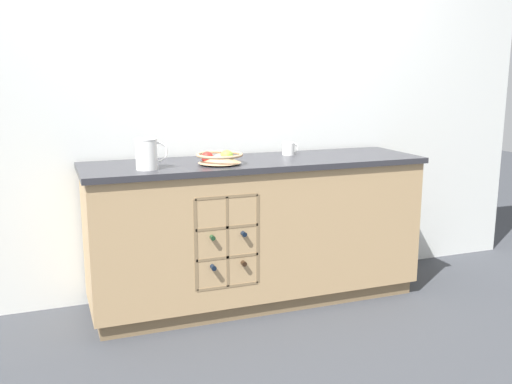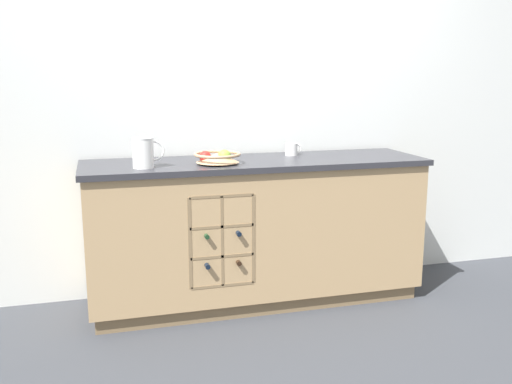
{
  "view_description": "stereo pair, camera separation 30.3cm",
  "coord_description": "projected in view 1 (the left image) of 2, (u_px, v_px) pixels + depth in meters",
  "views": [
    {
      "loc": [
        -1.22,
        -3.25,
        1.44
      ],
      "look_at": [
        0.0,
        0.0,
        0.72
      ],
      "focal_mm": 40.0,
      "sensor_mm": 36.0,
      "label": 1
    },
    {
      "loc": [
        -0.93,
        -3.34,
        1.44
      ],
      "look_at": [
        0.0,
        0.0,
        0.72
      ],
      "focal_mm": 40.0,
      "sensor_mm": 36.0,
      "label": 2
    }
  ],
  "objects": [
    {
      "name": "ground_plane",
      "position": [
        256.0,
        300.0,
        3.69
      ],
      "size": [
        14.0,
        14.0,
        0.0
      ],
      "primitive_type": "plane",
      "color": "#383A3F"
    },
    {
      "name": "back_wall",
      "position": [
        237.0,
        99.0,
        3.75
      ],
      "size": [
        4.47,
        0.06,
        2.55
      ],
      "primitive_type": "cube",
      "color": "silver",
      "rests_on": "ground_plane"
    },
    {
      "name": "kitchen_island",
      "position": [
        256.0,
        231.0,
        3.59
      ],
      "size": [
        2.11,
        0.62,
        0.92
      ],
      "color": "olive",
      "rests_on": "ground_plane"
    },
    {
      "name": "fruit_bowl",
      "position": [
        220.0,
        157.0,
        3.32
      ],
      "size": [
        0.27,
        0.27,
        0.09
      ],
      "color": "tan",
      "rests_on": "kitchen_island"
    },
    {
      "name": "white_pitcher",
      "position": [
        147.0,
        153.0,
        3.14
      ],
      "size": [
        0.18,
        0.12,
        0.17
      ],
      "color": "white",
      "rests_on": "kitchen_island"
    },
    {
      "name": "ceramic_mug",
      "position": [
        289.0,
        149.0,
        3.71
      ],
      "size": [
        0.11,
        0.08,
        0.08
      ],
      "color": "white",
      "rests_on": "kitchen_island"
    }
  ]
}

